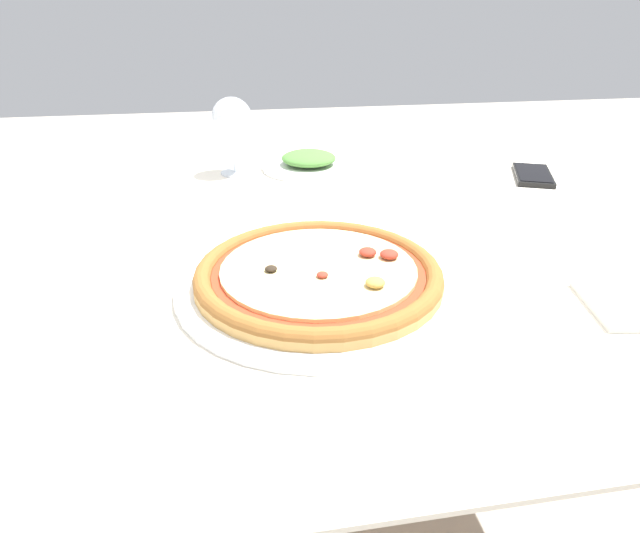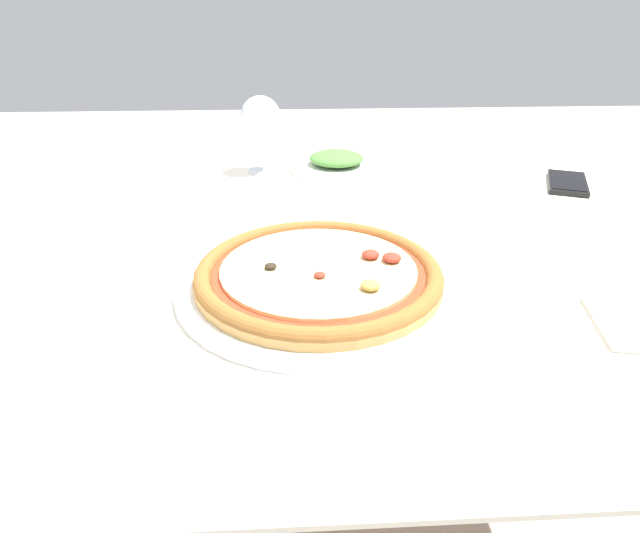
% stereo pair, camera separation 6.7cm
% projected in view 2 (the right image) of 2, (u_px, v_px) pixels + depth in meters
% --- Properties ---
extents(dining_table, '(1.34, 1.05, 0.72)m').
position_uv_depth(dining_table, '(313.00, 275.00, 0.88)').
color(dining_table, '#997047').
rests_on(dining_table, ground_plane).
extents(pizza_plate, '(0.36, 0.36, 0.04)m').
position_uv_depth(pizza_plate, '(320.00, 276.00, 0.67)').
color(pizza_plate, white).
rests_on(pizza_plate, dining_table).
extents(fork, '(0.06, 0.17, 0.00)m').
position_uv_depth(fork, '(55.00, 216.00, 0.90)').
color(fork, silver).
rests_on(fork, dining_table).
extents(wine_glass_far_left, '(0.08, 0.08, 0.16)m').
position_uv_depth(wine_glass_far_left, '(261.00, 118.00, 1.08)').
color(wine_glass_far_left, silver).
rests_on(wine_glass_far_left, dining_table).
extents(cell_phone, '(0.12, 0.16, 0.01)m').
position_uv_depth(cell_phone, '(567.00, 183.00, 1.05)').
color(cell_phone, black).
rests_on(cell_phone, dining_table).
extents(side_plate, '(0.20, 0.20, 0.04)m').
position_uv_depth(side_plate, '(336.00, 163.00, 1.14)').
color(side_plate, white).
rests_on(side_plate, dining_table).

